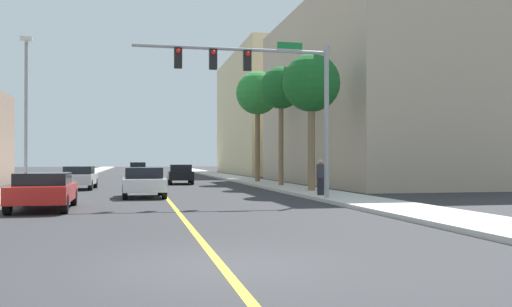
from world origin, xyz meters
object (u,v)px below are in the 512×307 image
street_lamp (26,106)px  palm_near (311,84)px  palm_far (258,94)px  car_black (180,174)px  car_green (138,169)px  car_silver (79,177)px  pedestrian (321,177)px  traffic_signal_mast (266,82)px  car_white (144,182)px  car_red (44,190)px  palm_mid (281,89)px

street_lamp → palm_near: bearing=-4.5°
palm_far → car_black: palm_far is taller
palm_near → car_green: 34.57m
car_silver → pedestrian: 15.66m
traffic_signal_mast → car_white: traffic_signal_mast is taller
palm_near → palm_far: 13.16m
car_green → car_white: bearing=-89.9°
traffic_signal_mast → car_silver: bearing=125.5°
car_black → car_green: (-2.97, 20.08, 0.03)m
palm_far → car_red: size_ratio=1.81×
palm_mid → car_black: bearing=132.8°
palm_near → car_red: bearing=-148.8°
street_lamp → car_black: bearing=54.2°
car_red → car_black: (6.37, 20.37, 0.02)m
traffic_signal_mast → palm_mid: 12.65m
car_red → car_silver: 14.13m
street_lamp → palm_mid: bearing=20.6°
car_black → car_white: car_black is taller
palm_near → palm_mid: (0.05, 6.56, 0.56)m
palm_far → car_red: bearing=-120.7°
palm_mid → car_red: bearing=-131.4°
street_lamp → car_silver: 6.99m
traffic_signal_mast → street_lamp: 12.55m
palm_near → pedestrian: palm_near is taller
palm_far → car_green: bearing=113.8°
palm_far → car_white: palm_far is taller
traffic_signal_mast → pedestrian: 5.32m
palm_mid → pedestrian: 11.66m
street_lamp → pedestrian: bearing=-19.8°
car_black → car_white: bearing=-99.4°
palm_far → car_green: size_ratio=2.10×
car_silver → car_green: size_ratio=1.02×
car_silver → car_white: size_ratio=1.04×
palm_near → car_green: palm_near is taller
palm_mid → car_black: 10.35m
car_white → palm_far: bearing=57.8°
palm_near → palm_mid: bearing=89.5°
palm_mid → car_white: bearing=-137.7°
traffic_signal_mast → palm_far: size_ratio=1.00×
palm_far → pedestrian: 17.87m
palm_far → traffic_signal_mast: bearing=-101.1°
car_silver → traffic_signal_mast: bearing=127.2°
car_silver → palm_far: bearing=-150.7°
palm_far → pedestrian: (-0.69, -16.90, -5.77)m
palm_near → car_red: (-12.25, -7.41, -5.04)m
car_black → car_silver: car_black is taller
palm_near → car_black: bearing=114.4°
palm_mid → car_black: palm_mid is taller
traffic_signal_mast → palm_mid: palm_mid is taller
car_silver → car_green: 26.56m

